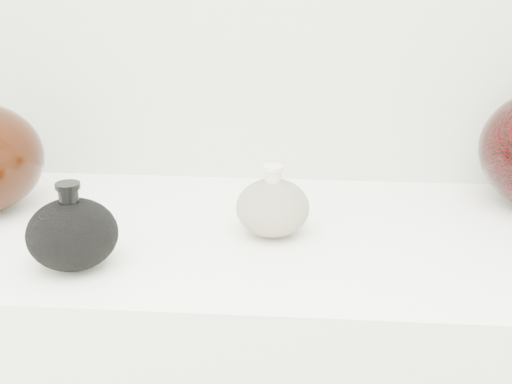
{
  "coord_description": "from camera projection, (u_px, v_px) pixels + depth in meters",
  "views": [
    {
      "loc": [
        0.09,
        -0.05,
        1.35
      ],
      "look_at": [
        0.02,
        0.92,
        0.98
      ],
      "focal_mm": 50.0,
      "sensor_mm": 36.0,
      "label": 1
    }
  ],
  "objects": [
    {
      "name": "room",
      "position": [
        112.0,
        31.0,
        0.33
      ],
      "size": [
        3.04,
        2.42,
        2.64
      ],
      "color": "slate",
      "rests_on": "ground"
    },
    {
      "name": "black_gourd_vase",
      "position": [
        72.0,
        233.0,
        0.97
      ],
      "size": [
        0.16,
        0.16,
        0.12
      ],
      "color": "black",
      "rests_on": "display_counter"
    },
    {
      "name": "cream_gourd_vase",
      "position": [
        273.0,
        207.0,
        1.08
      ],
      "size": [
        0.13,
        0.13,
        0.11
      ],
      "color": "beige",
      "rests_on": "display_counter"
    }
  ]
}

